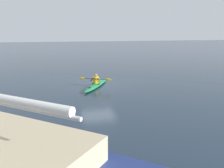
{
  "coord_description": "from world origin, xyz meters",
  "views": [
    {
      "loc": [
        3.75,
        17.46,
        3.93
      ],
      "look_at": [
        0.34,
        5.16,
        1.14
      ],
      "focal_mm": 38.72,
      "sensor_mm": 36.0,
      "label": 1
    }
  ],
  "objects": [
    {
      "name": "ground_plane",
      "position": [
        0.0,
        0.0,
        0.0
      ],
      "size": [
        160.0,
        160.0,
        0.0
      ],
      "primitive_type": "plane",
      "color": "#1E2D3D"
    },
    {
      "name": "kayak",
      "position": [
        0.28,
        0.67,
        0.13
      ],
      "size": [
        2.85,
        4.29,
        0.25
      ],
      "color": "#19723F",
      "rests_on": "ground"
    },
    {
      "name": "kayaker",
      "position": [
        0.3,
        0.7,
        0.54
      ],
      "size": [
        2.07,
        1.23,
        0.71
      ],
      "color": "yellow",
      "rests_on": "kayak"
    }
  ]
}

